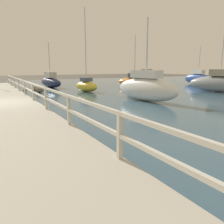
# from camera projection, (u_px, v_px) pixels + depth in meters

# --- Properties ---
(ground_plane) EXTENTS (120.00, 120.00, 0.00)m
(ground_plane) POSITION_uv_depth(u_px,v_px,m) (5.00, 108.00, 12.20)
(ground_plane) COLOR #4C473D
(dock_walkway) EXTENTS (3.34, 36.00, 0.34)m
(dock_walkway) POSITION_uv_depth(u_px,v_px,m) (5.00, 105.00, 12.16)
(dock_walkway) COLOR #B2AD9E
(dock_walkway) RESTS_ON ground
(railing) EXTENTS (0.10, 32.50, 1.01)m
(railing) POSITION_uv_depth(u_px,v_px,m) (33.00, 89.00, 12.75)
(railing) COLOR beige
(railing) RESTS_ON dock_walkway
(boulder_upstream) EXTENTS (0.38, 0.34, 0.29)m
(boulder_upstream) POSITION_uv_depth(u_px,v_px,m) (25.00, 90.00, 20.81)
(boulder_upstream) COLOR slate
(boulder_upstream) RESTS_ON ground
(boulder_far_strip) EXTENTS (0.71, 0.64, 0.54)m
(boulder_far_strip) POSITION_uv_depth(u_px,v_px,m) (39.00, 90.00, 19.79)
(boulder_far_strip) COLOR slate
(boulder_far_strip) RESTS_ON ground
(boulder_water_edge) EXTENTS (0.60, 0.54, 0.45)m
(boulder_water_edge) POSITION_uv_depth(u_px,v_px,m) (35.00, 89.00, 21.42)
(boulder_water_edge) COLOR #666056
(boulder_water_edge) RESTS_ON ground
(sailboat_gray) EXTENTS (2.39, 6.12, 7.55)m
(sailboat_gray) POSITION_uv_depth(u_px,v_px,m) (219.00, 83.00, 20.23)
(sailboat_gray) COLOR gray
(sailboat_gray) RESTS_ON water_surface
(sailboat_blue) EXTENTS (1.11, 4.85, 5.05)m
(sailboat_blue) POSITION_uv_depth(u_px,v_px,m) (198.00, 78.00, 30.26)
(sailboat_blue) COLOR #2D4C9E
(sailboat_blue) RESTS_ON water_surface
(sailboat_orange) EXTENTS (3.28, 4.87, 5.99)m
(sailboat_orange) POSITION_uv_depth(u_px,v_px,m) (134.00, 81.00, 26.79)
(sailboat_orange) COLOR orange
(sailboat_orange) RESTS_ON water_surface
(sailboat_white) EXTENTS (1.86, 5.39, 5.40)m
(sailboat_white) POSITION_uv_depth(u_px,v_px,m) (146.00, 88.00, 14.82)
(sailboat_white) COLOR white
(sailboat_white) RESTS_ON water_surface
(sailboat_yellow) EXTENTS (1.71, 3.33, 7.57)m
(sailboat_yellow) POSITION_uv_depth(u_px,v_px,m) (86.00, 85.00, 20.79)
(sailboat_yellow) COLOR gold
(sailboat_yellow) RESTS_ON water_surface
(sailboat_green) EXTENTS (2.21, 3.86, 6.41)m
(sailboat_green) POSITION_uv_depth(u_px,v_px,m) (147.00, 77.00, 32.41)
(sailboat_green) COLOR #236B42
(sailboat_green) RESTS_ON water_surface
(sailboat_navy) EXTENTS (1.69, 5.88, 5.10)m
(sailboat_navy) POSITION_uv_depth(u_px,v_px,m) (50.00, 81.00, 25.45)
(sailboat_navy) COLOR #192347
(sailboat_navy) RESTS_ON water_surface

